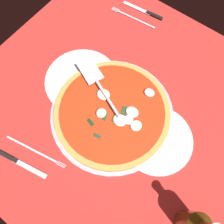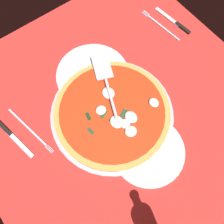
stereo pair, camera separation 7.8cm
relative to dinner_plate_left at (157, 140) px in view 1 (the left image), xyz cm
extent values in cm
cube|color=red|center=(19.14, -1.96, -1.00)|extent=(96.41, 96.41, 0.80)
cube|color=silver|center=(-25.85, 10.89, -0.55)|extent=(6.43, 6.43, 0.10)
cube|color=white|center=(-19.42, -8.39, -0.55)|extent=(6.43, 6.43, 0.10)
cube|color=silver|center=(-19.42, 4.46, -0.55)|extent=(6.43, 6.43, 0.10)
cube|color=silver|center=(-12.99, -14.82, -0.55)|extent=(6.43, 6.43, 0.10)
cube|color=silver|center=(-12.99, -1.96, -0.55)|extent=(6.43, 6.43, 0.10)
cube|color=silver|center=(-12.99, 10.89, -0.55)|extent=(6.43, 6.43, 0.10)
cube|color=silver|center=(-6.57, -34.10, -0.55)|extent=(6.43, 6.43, 0.10)
cube|color=white|center=(-6.57, -21.25, -0.55)|extent=(6.43, 6.43, 0.10)
cube|color=silver|center=(-6.57, -8.39, -0.55)|extent=(6.43, 6.43, 0.10)
cube|color=white|center=(-6.57, 4.46, -0.55)|extent=(6.43, 6.43, 0.10)
cube|color=white|center=(-6.57, 17.32, -0.55)|extent=(6.43, 6.43, 0.10)
cube|color=silver|center=(-0.14, -40.53, -0.55)|extent=(6.43, 6.43, 0.10)
cube|color=silver|center=(-0.14, -27.67, -0.55)|extent=(6.43, 6.43, 0.10)
cube|color=silver|center=(-0.14, -14.82, -0.55)|extent=(6.43, 6.43, 0.10)
cube|color=silver|center=(-0.14, -1.96, -0.55)|extent=(6.43, 6.43, 0.10)
cube|color=silver|center=(-0.14, 10.89, -0.55)|extent=(6.43, 6.43, 0.10)
cube|color=white|center=(-0.14, 23.75, -0.55)|extent=(6.43, 6.43, 0.10)
cube|color=silver|center=(6.29, -46.96, -0.55)|extent=(6.43, 6.43, 0.10)
cube|color=white|center=(6.29, -34.10, -0.55)|extent=(6.43, 6.43, 0.10)
cube|color=white|center=(6.29, -21.25, -0.55)|extent=(6.43, 6.43, 0.10)
cube|color=silver|center=(6.29, -8.39, -0.55)|extent=(6.43, 6.43, 0.10)
cube|color=silver|center=(6.29, 4.46, -0.55)|extent=(6.43, 6.43, 0.10)
cube|color=silver|center=(6.29, 17.32, -0.55)|extent=(6.43, 6.43, 0.10)
cube|color=silver|center=(6.29, 30.17, -0.55)|extent=(6.43, 6.43, 0.10)
cube|color=silver|center=(12.72, -40.53, -0.55)|extent=(6.43, 6.43, 0.10)
cube|color=silver|center=(12.72, -27.67, -0.55)|extent=(6.43, 6.43, 0.10)
cube|color=white|center=(12.72, -14.82, -0.55)|extent=(6.43, 6.43, 0.10)
cube|color=silver|center=(12.72, -1.96, -0.55)|extent=(6.43, 6.43, 0.10)
cube|color=silver|center=(12.72, 10.89, -0.55)|extent=(6.43, 6.43, 0.10)
cube|color=silver|center=(12.72, 23.75, -0.55)|extent=(6.43, 6.43, 0.10)
cube|color=white|center=(12.72, 36.60, -0.55)|extent=(6.43, 6.43, 0.10)
cube|color=white|center=(19.14, -46.96, -0.55)|extent=(6.43, 6.43, 0.10)
cube|color=silver|center=(19.14, -34.10, -0.55)|extent=(6.43, 6.43, 0.10)
cube|color=white|center=(19.14, -21.25, -0.55)|extent=(6.43, 6.43, 0.10)
cube|color=white|center=(19.14, -8.39, -0.55)|extent=(6.43, 6.43, 0.10)
cube|color=white|center=(19.14, 4.46, -0.55)|extent=(6.43, 6.43, 0.10)
cube|color=silver|center=(19.14, 17.32, -0.55)|extent=(6.43, 6.43, 0.10)
cube|color=white|center=(19.14, 30.17, -0.55)|extent=(6.43, 6.43, 0.10)
cube|color=silver|center=(19.14, 43.03, -0.55)|extent=(6.43, 6.43, 0.10)
cube|color=white|center=(25.57, -40.53, -0.55)|extent=(6.43, 6.43, 0.10)
cube|color=white|center=(25.57, -27.67, -0.55)|extent=(6.43, 6.43, 0.10)
cube|color=silver|center=(25.57, -14.82, -0.55)|extent=(6.43, 6.43, 0.10)
cube|color=silver|center=(25.57, -1.96, -0.55)|extent=(6.43, 6.43, 0.10)
cube|color=white|center=(25.57, 10.89, -0.55)|extent=(6.43, 6.43, 0.10)
cube|color=white|center=(25.57, 23.75, -0.55)|extent=(6.43, 6.43, 0.10)
cube|color=silver|center=(25.57, 36.60, -0.55)|extent=(6.43, 6.43, 0.10)
cube|color=white|center=(32.00, -46.96, -0.55)|extent=(6.43, 6.43, 0.10)
cube|color=white|center=(32.00, -34.10, -0.55)|extent=(6.43, 6.43, 0.10)
cube|color=silver|center=(32.00, -21.25, -0.55)|extent=(6.43, 6.43, 0.10)
cube|color=silver|center=(32.00, -8.39, -0.55)|extent=(6.43, 6.43, 0.10)
cube|color=silver|center=(32.00, 4.46, -0.55)|extent=(6.43, 6.43, 0.10)
cube|color=white|center=(32.00, 17.32, -0.55)|extent=(6.43, 6.43, 0.10)
cube|color=silver|center=(32.00, 30.17, -0.55)|extent=(6.43, 6.43, 0.10)
cube|color=silver|center=(38.43, -40.53, -0.55)|extent=(6.43, 6.43, 0.10)
cube|color=silver|center=(38.43, -27.67, -0.55)|extent=(6.43, 6.43, 0.10)
cube|color=silver|center=(38.43, -14.82, -0.55)|extent=(6.43, 6.43, 0.10)
cube|color=silver|center=(38.43, -1.96, -0.55)|extent=(6.43, 6.43, 0.10)
cube|color=silver|center=(38.43, 10.89, -0.55)|extent=(6.43, 6.43, 0.10)
cube|color=white|center=(38.43, 23.75, -0.55)|extent=(6.43, 6.43, 0.10)
cube|color=silver|center=(44.85, -34.10, -0.55)|extent=(6.43, 6.43, 0.10)
cube|color=white|center=(44.85, -21.25, -0.55)|extent=(6.43, 6.43, 0.10)
cube|color=white|center=(44.85, -8.39, -0.55)|extent=(6.43, 6.43, 0.10)
cube|color=silver|center=(44.85, 4.46, -0.55)|extent=(6.43, 6.43, 0.10)
cube|color=white|center=(44.85, 17.32, -0.55)|extent=(6.43, 6.43, 0.10)
cube|color=white|center=(51.28, -27.67, -0.55)|extent=(6.43, 6.43, 0.10)
cube|color=white|center=(51.28, -14.82, -0.55)|extent=(6.43, 6.43, 0.10)
cube|color=silver|center=(51.28, -1.96, -0.55)|extent=(6.43, 6.43, 0.10)
cube|color=silver|center=(51.28, 10.89, -0.55)|extent=(6.43, 6.43, 0.10)
cube|color=silver|center=(57.71, -21.25, -0.55)|extent=(6.43, 6.43, 0.10)
cube|color=white|center=(57.71, -8.39, -0.55)|extent=(6.43, 6.43, 0.10)
cube|color=white|center=(57.71, 4.46, -0.55)|extent=(6.43, 6.43, 0.10)
cube|color=silver|center=(64.14, -14.82, -0.55)|extent=(6.43, 6.43, 0.10)
cube|color=white|center=(64.14, -1.96, -0.55)|extent=(6.43, 6.43, 0.10)
cylinder|color=#B7B1C0|center=(16.93, 1.50, -0.09)|extent=(41.19, 41.19, 0.81)
cylinder|color=white|center=(0.00, 0.00, 0.00)|extent=(23.09, 23.09, 1.00)
cylinder|color=white|center=(33.02, -1.71, 0.00)|extent=(25.99, 25.99, 1.00)
cylinder|color=gold|center=(16.93, 1.50, 1.13)|extent=(38.51, 38.51, 1.63)
cylinder|color=red|center=(16.93, 1.50, 2.09)|extent=(34.87, 34.87, 0.30)
ellipsoid|color=white|center=(22.62, -1.29, 2.92)|extent=(4.57, 3.97, 1.36)
ellipsoid|color=white|center=(10.85, 0.87, 2.66)|extent=(3.33, 3.24, 0.83)
ellipsoid|color=white|center=(7.72, 1.04, 2.82)|extent=(3.63, 3.81, 1.16)
ellipsoid|color=white|center=(19.45, 4.34, 2.93)|extent=(3.32, 3.48, 1.37)
ellipsoid|color=white|center=(11.39, -1.74, 2.93)|extent=(4.45, 3.64, 1.37)
ellipsoid|color=silver|center=(10.83, -11.14, 2.86)|extent=(3.58, 3.08, 1.24)
ellipsoid|color=white|center=(12.89, 2.69, 2.88)|extent=(4.59, 4.02, 1.28)
cube|color=#1F4922|center=(17.62, 4.35, 2.39)|extent=(2.07, 3.14, 0.30)
cube|color=#143A1D|center=(20.01, 8.82, 2.39)|extent=(2.73, 1.72, 0.30)
cube|color=#23452D|center=(15.46, 11.03, 2.39)|extent=(2.42, 1.32, 0.30)
cube|color=#264B28|center=(13.88, -0.95, 2.39)|extent=(2.54, 3.30, 0.30)
cube|color=#224D21|center=(14.02, 3.77, 2.39)|extent=(2.18, 1.34, 0.30)
cube|color=silver|center=(31.70, -5.37, 3.77)|extent=(11.43, 9.24, 0.30)
cylinder|color=silver|center=(20.30, -0.58, 4.12)|extent=(14.02, 6.65, 1.00)
cube|color=white|center=(33.60, -38.75, -0.20)|extent=(21.96, 13.87, 0.60)
cube|color=silver|center=(33.31, -36.13, 0.23)|extent=(16.27, 2.34, 0.25)
cube|color=silver|center=(42.98, -35.75, 0.23)|extent=(3.01, 0.54, 0.25)
cube|color=silver|center=(42.94, -35.31, 0.23)|extent=(3.01, 0.54, 0.25)
cube|color=silver|center=(42.89, -34.88, 0.23)|extent=(3.01, 0.54, 0.25)
cube|color=silver|center=(42.84, -34.44, 0.23)|extent=(3.01, 0.54, 0.25)
cube|color=black|center=(28.61, -41.93, 0.50)|extent=(7.15, 1.95, 0.80)
cube|color=silver|center=(36.51, -41.08, 0.23)|extent=(12.44, 2.71, 0.25)
cube|color=silver|center=(29.38, 29.12, -0.20)|extent=(21.92, 15.31, 0.60)
cube|color=silver|center=(29.88, 26.54, 0.23)|extent=(18.25, 4.13, 0.25)
cube|color=silver|center=(19.26, 24.92, 0.23)|extent=(2.99, 0.79, 0.25)
cube|color=silver|center=(19.34, 24.49, 0.23)|extent=(2.99, 0.79, 0.25)
cube|color=silver|center=(19.43, 24.05, 0.23)|extent=(2.99, 0.79, 0.25)
cube|color=black|center=(34.04, 32.71, 0.50)|extent=(7.11, 2.52, 0.80)
cube|color=silver|center=(26.29, 31.20, 0.23)|extent=(12.32, 3.73, 0.25)
cylinder|color=#59390F|center=(-19.73, 15.34, 5.79)|extent=(6.34, 6.34, 12.57)
camera|label=1|loc=(-0.19, 24.08, 73.61)|focal=37.76mm
camera|label=2|loc=(-5.67, 18.59, 73.61)|focal=37.76mm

